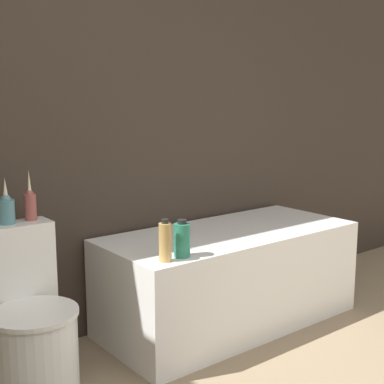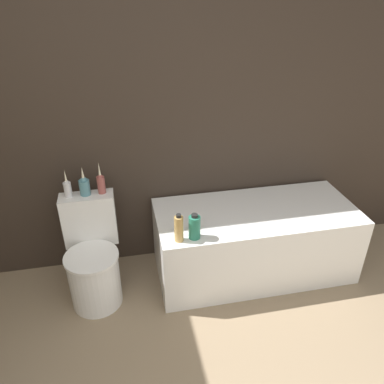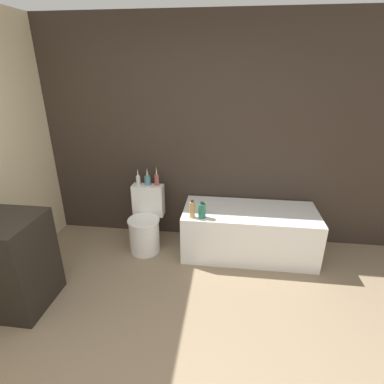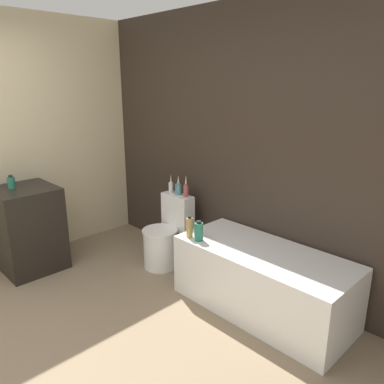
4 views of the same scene
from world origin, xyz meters
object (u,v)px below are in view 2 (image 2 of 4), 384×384
Objects in this scene: bathtub at (254,240)px; shampoo_bottle_short at (195,227)px; toilet at (93,261)px; shampoo_bottle_tall at (179,229)px; vase_bronze at (101,183)px; vase_gold at (67,188)px; vase_silver at (84,185)px.

shampoo_bottle_short is (-0.53, -0.24, 0.36)m from bathtub.
toilet is 0.71m from shampoo_bottle_tall.
shampoo_bottle_tall is (-0.63, -0.25, 0.37)m from bathtub.
vase_bronze is (-1.11, 0.16, 0.54)m from bathtub.
toilet is at bearing 160.49° from shampoo_bottle_tall.
vase_gold is 0.98× the size of vase_silver.
vase_gold is 0.91m from shampoo_bottle_short.
vase_gold is (-1.33, 0.15, 0.53)m from bathtub.
vase_bronze reaches higher than vase_silver.
toilet reaches higher than bathtub.
toilet is 0.54m from vase_silver.
vase_bronze is at bearing 60.27° from toilet.
shampoo_bottle_tall is 1.11× the size of shampoo_bottle_short.
bathtub is 1.34m from vase_silver.
bathtub is 0.68m from shampoo_bottle_short.
vase_bronze is (0.11, 0.20, 0.51)m from toilet.
vase_bronze is at bearing 172.00° from bathtub.
vase_gold reaches higher than shampoo_bottle_short.
vase_silver is at bearing 150.58° from shampoo_bottle_short.
vase_silver is at bearing 3.27° from vase_gold.
vase_silver is at bearing 172.90° from bathtub.
vase_gold is 1.02× the size of shampoo_bottle_tall.
vase_gold is at bearing 121.05° from toilet.
toilet is 0.79m from shampoo_bottle_short.
vase_bronze is at bearing 139.54° from shampoo_bottle_tall.
toilet is 3.57× the size of vase_silver.
vase_silver is (-1.22, 0.15, 0.54)m from bathtub.
shampoo_bottle_short is (0.80, -0.38, -0.18)m from vase_gold.
vase_gold reaches higher than toilet.
bathtub is 2.01× the size of toilet.
toilet reaches higher than shampoo_bottle_short.
shampoo_bottle_tall is (0.59, -0.21, 0.34)m from toilet.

